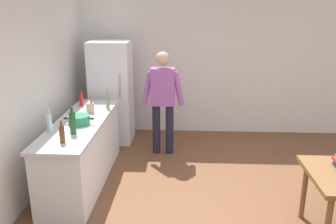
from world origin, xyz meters
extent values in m
plane|color=brown|center=(0.00, 0.00, 0.00)|extent=(14.00, 14.00, 0.00)
cube|color=silver|center=(0.00, 3.00, 1.35)|extent=(6.40, 0.12, 2.70)
cube|color=silver|center=(-2.60, 0.20, 1.35)|extent=(0.12, 5.60, 2.70)
cube|color=white|center=(-2.00, 0.80, 0.43)|extent=(0.60, 2.12, 0.86)
cube|color=silver|center=(-2.00, 0.80, 0.88)|extent=(0.64, 2.20, 0.04)
cube|color=white|center=(-1.90, 2.40, 0.90)|extent=(0.70, 0.64, 1.80)
cylinder|color=#B2B2B7|center=(-1.68, 2.06, 1.10)|extent=(0.02, 0.02, 0.40)
cylinder|color=#1E1E2D|center=(-1.06, 1.85, 0.42)|extent=(0.13, 0.13, 0.84)
cylinder|color=#1E1E2D|center=(-0.84, 1.85, 0.42)|extent=(0.13, 0.13, 0.84)
cube|color=#99519E|center=(-0.95, 1.85, 1.14)|extent=(0.38, 0.22, 0.60)
sphere|color=tan|center=(-0.95, 1.85, 1.59)|extent=(0.22, 0.22, 0.22)
cylinder|color=#99519E|center=(-1.20, 1.81, 1.12)|extent=(0.20, 0.09, 0.55)
cylinder|color=#99519E|center=(-0.70, 1.81, 1.12)|extent=(0.20, 0.09, 0.55)
cylinder|color=brown|center=(0.80, 0.05, 0.35)|extent=(0.06, 0.06, 0.70)
cylinder|color=#2D845B|center=(-1.97, 0.66, 0.96)|extent=(0.28, 0.28, 0.12)
cube|color=black|center=(-2.14, 0.66, 0.98)|extent=(0.06, 0.03, 0.02)
cube|color=black|center=(-1.80, 0.66, 0.98)|extent=(0.06, 0.03, 0.02)
cylinder|color=tan|center=(-1.96, 1.17, 0.97)|extent=(0.11, 0.11, 0.14)
cylinder|color=olive|center=(-1.94, 1.18, 1.11)|extent=(0.02, 0.05, 0.22)
cylinder|color=olive|center=(-1.94, 1.17, 1.11)|extent=(0.02, 0.04, 0.22)
cylinder|color=#B22319|center=(-2.19, 1.53, 0.99)|extent=(0.06, 0.06, 0.18)
cylinder|color=#B22319|center=(-2.19, 1.53, 1.11)|extent=(0.02, 0.02, 0.06)
cylinder|color=gray|center=(-1.75, 1.40, 1.03)|extent=(0.06, 0.06, 0.26)
cylinder|color=gray|center=(-1.75, 1.40, 1.19)|extent=(0.02, 0.02, 0.06)
cylinder|color=#1E5123|center=(-1.94, 0.31, 1.04)|extent=(0.08, 0.08, 0.28)
cylinder|color=#1E5123|center=(-1.94, 0.31, 1.21)|extent=(0.03, 0.03, 0.06)
cylinder|color=#5B3314|center=(-1.97, 0.02, 1.00)|extent=(0.06, 0.06, 0.20)
cylinder|color=#5B3314|center=(-1.97, 0.02, 1.13)|extent=(0.02, 0.02, 0.06)
cylinder|color=silver|center=(-2.24, 0.34, 1.02)|extent=(0.07, 0.07, 0.24)
cylinder|color=silver|center=(-2.24, 0.34, 1.17)|extent=(0.03, 0.03, 0.06)
camera|label=1|loc=(-0.58, -3.62, 2.41)|focal=37.56mm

